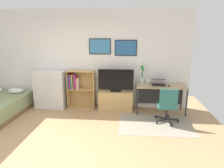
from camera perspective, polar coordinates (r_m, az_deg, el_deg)
ground_plane at (r=3.98m, az=-17.64°, el=-17.79°), size 7.20×7.20×0.00m
wall_back_with_posters at (r=5.74m, az=-9.29°, el=6.94°), size 6.12×0.09×2.70m
area_rug at (r=4.90m, az=12.22°, el=-10.99°), size 1.70×1.20×0.01m
dresser at (r=5.89m, az=-17.04°, el=-1.56°), size 0.83×0.46×1.05m
bookshelf at (r=5.68m, az=-9.46°, el=-0.72°), size 0.75×0.30×1.07m
tv_stand at (r=5.57m, az=1.06°, el=-4.62°), size 0.93×0.41×0.53m
television at (r=5.39m, az=1.07°, el=1.05°), size 0.95×0.16×0.60m
desk at (r=5.52m, az=13.55°, el=-1.57°), size 1.29×0.56×0.74m
office_chair at (r=4.84m, az=15.47°, el=-5.72°), size 0.56×0.58×0.86m
laptop at (r=5.45m, az=13.02°, el=0.46°), size 0.37×0.40×0.16m
computer_mouse at (r=5.36m, az=15.86°, el=-0.44°), size 0.06×0.10×0.03m
bamboo_vase at (r=5.48m, az=8.59°, el=2.52°), size 0.09×0.10×0.50m
wine_glass at (r=5.27m, az=10.18°, el=0.94°), size 0.07×0.07×0.18m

